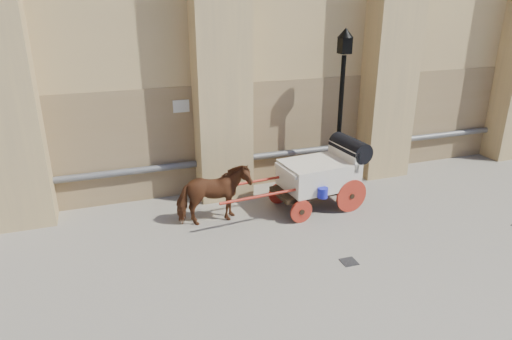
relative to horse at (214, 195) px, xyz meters
name	(u,v)px	position (x,y,z in m)	size (l,w,h in m)	color
ground	(314,253)	(1.68, -2.06, -0.73)	(90.00, 90.00, 0.00)	#6D675A
horse	(214,195)	(0.00, 0.00, 0.00)	(0.79, 1.74, 1.47)	brown
carriage	(323,172)	(2.90, 0.00, 0.22)	(4.12, 1.55, 1.77)	black
street_lamp	(341,107)	(3.85, 1.00, 1.63)	(0.41, 0.41, 4.42)	black
drain_grate_near	(349,262)	(2.21, -2.62, -0.73)	(0.32, 0.32, 0.01)	black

